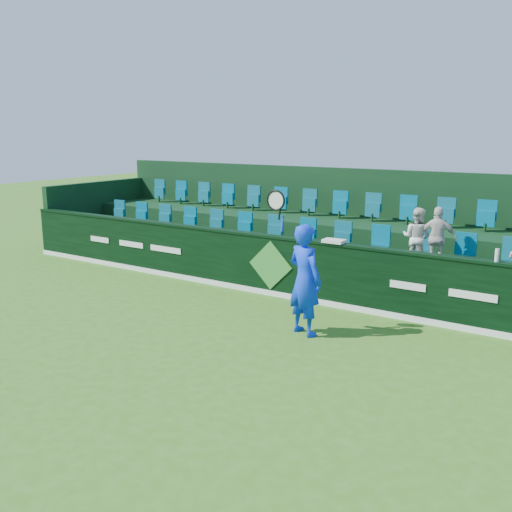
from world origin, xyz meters
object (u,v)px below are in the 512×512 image
Objects in this scene: spectator_left at (417,237)px; drinks_bottle at (497,255)px; spectator_middle at (437,238)px; towel at (334,241)px; tennis_player at (305,279)px.

spectator_left is 2.12m from drinks_bottle.
spectator_left is 5.40× the size of drinks_bottle.
spectator_middle is 2.94× the size of towel.
tennis_player reaches higher than spectator_left.
spectator_middle reaches higher than towel.
tennis_player is 3.40m from drinks_bottle.
tennis_player reaches higher than towel.
towel is (-1.79, -1.12, -0.07)m from spectator_middle.
spectator_left reaches higher than drinks_bottle.
tennis_player is 11.28× the size of drinks_bottle.
spectator_middle reaches higher than drinks_bottle.
drinks_bottle is (1.37, -1.12, 0.02)m from spectator_middle.
spectator_middle is (1.47, 2.95, 0.43)m from tennis_player.
spectator_middle reaches higher than spectator_left.
tennis_player is 3.32m from spectator_middle.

